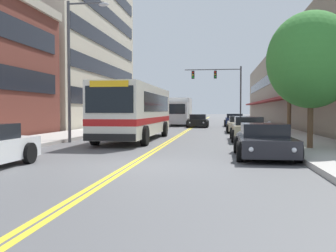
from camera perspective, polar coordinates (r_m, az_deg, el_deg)
name	(u,v)px	position (r m, az deg, el deg)	size (l,w,h in m)	color
ground_plane	(198,124)	(48.63, 4.61, 0.35)	(240.00, 240.00, 0.00)	#565659
sidewalk_left	(144,123)	(49.57, -3.74, 0.50)	(3.43, 106.00, 0.18)	#B2ADA5
sidewalk_right	(255,123)	(48.74, 13.11, 0.41)	(3.43, 106.00, 0.18)	#B2ADA5
centre_line	(198,124)	(48.63, 4.61, 0.35)	(0.34, 106.00, 0.01)	yellow
office_tower_left	(55,3)	(44.86, -16.81, 17.54)	(12.08, 22.96, 27.06)	beige
storefront_row_right	(304,87)	(49.69, 20.04, 5.67)	(9.10, 68.00, 9.39)	gray
city_bus	(136,110)	(22.27, -4.84, 2.46)	(2.83, 10.86, 3.13)	silver
car_red_parked_left_near	(145,121)	(36.40, -3.55, 0.70)	(2.20, 4.52, 1.41)	maroon
car_charcoal_parked_right_foreground	(264,141)	(14.35, 14.45, -2.29)	(2.14, 4.44, 1.25)	#232328
car_beige_parked_right_mid	(249,129)	(21.83, 12.17, -0.52)	(2.02, 4.67, 1.38)	#BCAD89
car_champagne_parked_right_far	(240,125)	(30.21, 10.91, 0.20)	(2.16, 4.83, 1.28)	beige
car_navy_parked_right_end	(234,120)	(41.37, 10.09, 0.86)	(2.20, 4.52, 1.36)	#19234C
car_black_moving_lead	(198,121)	(38.93, 4.58, 0.75)	(2.18, 4.47, 1.33)	black
box_truck	(179,111)	(43.13, 1.72, 2.25)	(2.72, 6.84, 3.16)	white
traffic_signal_mast	(222,83)	(44.91, 8.18, 6.47)	(6.69, 0.38, 6.92)	#47474C
street_lamp_left_near	(75,58)	(21.06, -14.04, 9.98)	(2.33, 0.28, 7.60)	#47474C
street_tree_right_near	(311,60)	(16.77, 20.99, 9.37)	(3.64, 3.64, 5.65)	brown
street_tree_right_mid	(290,72)	(27.14, 18.05, 7.86)	(2.88, 2.88, 5.80)	brown
fire_hydrant	(269,128)	(24.86, 15.17, -0.29)	(0.35, 0.27, 0.87)	#B7B7BC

